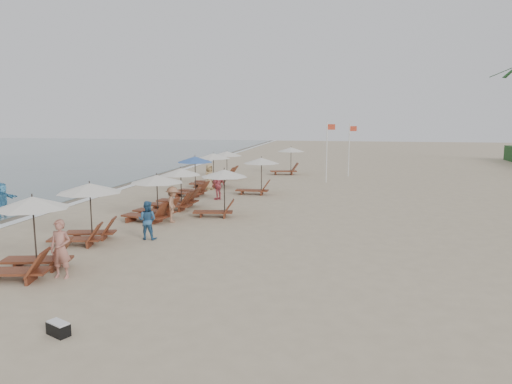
% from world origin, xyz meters
% --- Properties ---
extents(ground, '(160.00, 160.00, 0.00)m').
position_xyz_m(ground, '(0.00, 0.00, 0.00)').
color(ground, tan).
rests_on(ground, ground).
extents(wet_sand_band, '(3.20, 140.00, 0.01)m').
position_xyz_m(wet_sand_band, '(-12.50, 10.00, 0.00)').
color(wet_sand_band, '#6B5E4C').
rests_on(wet_sand_band, ground).
extents(foam_line, '(0.50, 140.00, 0.02)m').
position_xyz_m(foam_line, '(-11.20, 10.00, 0.01)').
color(foam_line, white).
rests_on(foam_line, ground).
extents(lounger_station_0, '(2.65, 2.36, 2.38)m').
position_xyz_m(lounger_station_0, '(-5.85, -3.87, 1.07)').
color(lounger_station_0, brown).
rests_on(lounger_station_0, ground).
extents(lounger_station_1, '(2.63, 2.38, 2.25)m').
position_xyz_m(lounger_station_1, '(-6.12, -0.16, 1.20)').
color(lounger_station_1, brown).
rests_on(lounger_station_1, ground).
extents(lounger_station_2, '(2.80, 2.43, 2.08)m').
position_xyz_m(lounger_station_2, '(-5.31, 4.07, 1.06)').
color(lounger_station_2, brown).
rests_on(lounger_station_2, ground).
extents(lounger_station_3, '(2.67, 2.11, 2.09)m').
position_xyz_m(lounger_station_3, '(-5.25, 6.89, 0.93)').
color(lounger_station_3, brown).
rests_on(lounger_station_3, ground).
extents(lounger_station_4, '(2.46, 2.15, 2.37)m').
position_xyz_m(lounger_station_4, '(-5.69, 10.86, 1.21)').
color(lounger_station_4, brown).
rests_on(lounger_station_4, ground).
extents(lounger_station_5, '(2.72, 2.32, 2.27)m').
position_xyz_m(lounger_station_5, '(-5.74, 14.74, 1.09)').
color(lounger_station_5, brown).
rests_on(lounger_station_5, ground).
extents(lounger_station_6, '(2.71, 2.37, 2.09)m').
position_xyz_m(lounger_station_6, '(-5.94, 19.18, 1.06)').
color(lounger_station_6, brown).
rests_on(lounger_station_6, ground).
extents(inland_station_0, '(2.63, 2.24, 2.22)m').
position_xyz_m(inland_station_0, '(-2.48, 5.41, 1.43)').
color(inland_station_0, brown).
rests_on(inland_station_0, ground).
extents(inland_station_1, '(2.70, 2.24, 2.22)m').
position_xyz_m(inland_station_1, '(-1.98, 12.21, 1.36)').
color(inland_station_1, brown).
rests_on(inland_station_1, ground).
extents(inland_station_2, '(2.90, 2.24, 2.22)m').
position_xyz_m(inland_station_2, '(-1.48, 22.66, 1.27)').
color(inland_station_2, brown).
rests_on(inland_station_2, ground).
extents(beachgoer_near, '(0.65, 0.44, 1.74)m').
position_xyz_m(beachgoer_near, '(-4.72, -3.93, 0.87)').
color(beachgoer_near, '#A86A5B').
rests_on(beachgoer_near, ground).
extents(beachgoer_mid_a, '(0.73, 0.57, 1.50)m').
position_xyz_m(beachgoer_mid_a, '(-4.09, 0.73, 0.75)').
color(beachgoer_mid_a, '#2D5B87').
rests_on(beachgoer_mid_a, ground).
extents(beachgoer_mid_b, '(0.88, 1.17, 1.61)m').
position_xyz_m(beachgoer_mid_b, '(-4.22, 3.77, 0.81)').
color(beachgoer_mid_b, '#9C6C4F').
rests_on(beachgoer_mid_b, ground).
extents(beachgoer_far_a, '(0.80, 1.03, 1.63)m').
position_xyz_m(beachgoer_far_a, '(-3.82, 9.87, 0.82)').
color(beachgoer_far_a, '#BF4C55').
rests_on(beachgoer_far_a, ground).
extents(beachgoer_far_b, '(0.86, 0.96, 1.64)m').
position_xyz_m(beachgoer_far_b, '(-5.39, 13.37, 0.82)').
color(beachgoer_far_b, '#A08357').
rests_on(beachgoer_far_b, ground).
extents(waterline_walker, '(0.52, 1.54, 1.65)m').
position_xyz_m(waterline_walker, '(-12.42, 3.23, 0.83)').
color(waterline_walker, teal).
rests_on(waterline_walker, ground).
extents(duffel_bag, '(0.60, 0.47, 0.30)m').
position_xyz_m(duffel_bag, '(-2.62, -7.31, 0.15)').
color(duffel_bag, black).
rests_on(duffel_bag, ground).
extents(flag_pole_near, '(0.59, 0.08, 4.38)m').
position_xyz_m(flag_pole_near, '(1.94, 18.38, 2.43)').
color(flag_pole_near, silver).
rests_on(flag_pole_near, ground).
extents(flag_pole_far, '(0.60, 0.08, 4.18)m').
position_xyz_m(flag_pole_far, '(3.51, 22.34, 2.33)').
color(flag_pole_far, silver).
rests_on(flag_pole_far, ground).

